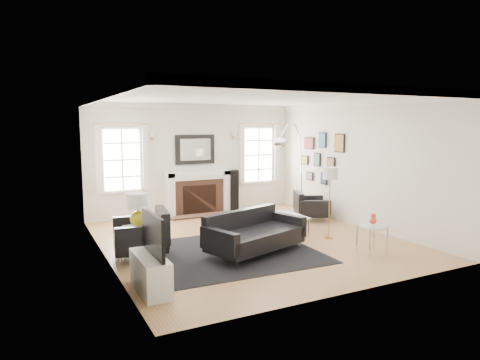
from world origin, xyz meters
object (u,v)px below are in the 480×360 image
arc_floor_lamp (291,168)px  fireplace (198,193)px  armchair_right (309,207)px  gourd_lamp (138,207)px  armchair_left (144,235)px  sofa (253,235)px  coffee_table (280,217)px

arc_floor_lamp → fireplace: bearing=126.5°
armchair_right → gourd_lamp: (-4.35, -0.95, 0.54)m
fireplace → armchair_left: bearing=-126.2°
fireplace → sofa: (-0.34, -3.57, -0.21)m
armchair_right → arc_floor_lamp: (-0.65, -0.18, 1.00)m
coffee_table → arc_floor_lamp: bearing=44.7°
coffee_table → sofa: bearing=-143.4°
sofa → armchair_right: sofa is taller
fireplace → coffee_table: size_ratio=1.85×
armchair_left → arc_floor_lamp: size_ratio=0.46×
armchair_right → coffee_table: bearing=-146.6°
armchair_left → armchair_right: (4.28, 1.08, -0.06)m
fireplace → sofa: fireplace is taller
armchair_right → arc_floor_lamp: arc_floor_lamp is taller
fireplace → sofa: bearing=-95.4°
gourd_lamp → arc_floor_lamp: bearing=11.6°
armchair_left → armchair_right: armchair_left is taller
sofa → armchair_left: armchair_left is taller
fireplace → armchair_right: (2.15, -1.84, -0.23)m
armchair_right → gourd_lamp: size_ratio=1.76×
sofa → armchair_right: size_ratio=1.95×
sofa → armchair_left: (-1.79, 0.66, 0.04)m
armchair_right → gourd_lamp: bearing=-167.7°
fireplace → coffee_table: 2.87m
arc_floor_lamp → armchair_left: bearing=-166.2°
sofa → coffee_table: size_ratio=2.22×
gourd_lamp → arc_floor_lamp: arc_floor_lamp is taller
fireplace → gourd_lamp: (-2.20, -2.78, 0.31)m
sofa → arc_floor_lamp: arc_floor_lamp is taller
arc_floor_lamp → gourd_lamp: bearing=-168.4°
coffee_table → arc_floor_lamp: size_ratio=0.38×
gourd_lamp → fireplace: bearing=51.6°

